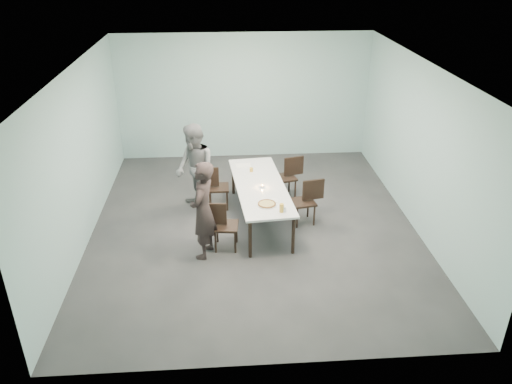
{
  "coord_description": "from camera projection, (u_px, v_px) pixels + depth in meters",
  "views": [
    {
      "loc": [
        -0.54,
        -8.16,
        4.8
      ],
      "look_at": [
        0.0,
        -0.59,
        1.0
      ],
      "focal_mm": 35.0,
      "sensor_mm": 36.0,
      "label": 1
    }
  ],
  "objects": [
    {
      "name": "pizza",
      "position": [
        267.0,
        204.0,
        8.59
      ],
      "size": [
        0.34,
        0.34,
        0.04
      ],
      "color": "white",
      "rests_on": "table"
    },
    {
      "name": "ground",
      "position": [
        254.0,
        225.0,
        9.46
      ],
      "size": [
        7.0,
        7.0,
        0.0
      ],
      "primitive_type": "plane",
      "color": "#333335",
      "rests_on": "ground"
    },
    {
      "name": "chair_near_right",
      "position": [
        307.0,
        198.0,
        9.37
      ],
      "size": [
        0.64,
        0.49,
        0.87
      ],
      "rotation": [
        0.0,
        0.0,
        3.33
      ],
      "color": "black",
      "rests_on": "ground"
    },
    {
      "name": "water_tumbler",
      "position": [
        284.0,
        209.0,
        8.38
      ],
      "size": [
        0.08,
        0.08,
        0.09
      ],
      "primitive_type": "cylinder",
      "color": "silver",
      "rests_on": "table"
    },
    {
      "name": "chair_far_right",
      "position": [
        289.0,
        174.0,
        10.35
      ],
      "size": [
        0.65,
        0.51,
        0.87
      ],
      "rotation": [
        0.0,
        0.0,
        3.39
      ],
      "color": "black",
      "rests_on": "ground"
    },
    {
      "name": "menu",
      "position": [
        243.0,
        165.0,
        10.12
      ],
      "size": [
        0.32,
        0.24,
        0.01
      ],
      "primitive_type": "cube",
      "rotation": [
        0.0,
        0.0,
        0.09
      ],
      "color": "silver",
      "rests_on": "table"
    },
    {
      "name": "chair_near_left",
      "position": [
        221.0,
        222.0,
        8.56
      ],
      "size": [
        0.63,
        0.46,
        0.87
      ],
      "rotation": [
        0.0,
        0.0,
        -0.1
      ],
      "color": "black",
      "rests_on": "ground"
    },
    {
      "name": "room_shell",
      "position": [
        254.0,
        123.0,
        8.56
      ],
      "size": [
        6.02,
        7.02,
        3.01
      ],
      "color": "#9EC6C7",
      "rests_on": "ground"
    },
    {
      "name": "diner_far",
      "position": [
        195.0,
        169.0,
        9.6
      ],
      "size": [
        0.98,
        1.07,
        1.78
      ],
      "primitive_type": "imported",
      "rotation": [
        0.0,
        0.0,
        -1.13
      ],
      "color": "slate",
      "rests_on": "ground"
    },
    {
      "name": "diner_near",
      "position": [
        203.0,
        210.0,
        8.2
      ],
      "size": [
        0.58,
        0.72,
        1.72
      ],
      "primitive_type": "imported",
      "rotation": [
        0.0,
        0.0,
        -1.88
      ],
      "color": "black",
      "rests_on": "ground"
    },
    {
      "name": "amber_tumbler",
      "position": [
        251.0,
        170.0,
        9.84
      ],
      "size": [
        0.07,
        0.07,
        0.08
      ],
      "primitive_type": "cylinder",
      "color": "gold",
      "rests_on": "table"
    },
    {
      "name": "side_plate",
      "position": [
        273.0,
        201.0,
        8.73
      ],
      "size": [
        0.18,
        0.18,
        0.01
      ],
      "primitive_type": "cylinder",
      "color": "white",
      "rests_on": "table"
    },
    {
      "name": "table",
      "position": [
        260.0,
        188.0,
        9.33
      ],
      "size": [
        1.12,
        2.67,
        0.75
      ],
      "rotation": [
        0.0,
        0.0,
        0.09
      ],
      "color": "white",
      "rests_on": "ground"
    },
    {
      "name": "beer_glass",
      "position": [
        282.0,
        208.0,
        8.34
      ],
      "size": [
        0.08,
        0.08,
        0.15
      ],
      "primitive_type": "cylinder",
      "color": "gold",
      "rests_on": "table"
    },
    {
      "name": "chair_far_left",
      "position": [
        214.0,
        184.0,
        9.9
      ],
      "size": [
        0.61,
        0.42,
        0.87
      ],
      "rotation": [
        0.0,
        0.0,
        -0.0
      ],
      "color": "black",
      "rests_on": "ground"
    },
    {
      "name": "tealight",
      "position": [
        262.0,
        186.0,
        9.21
      ],
      "size": [
        0.06,
        0.06,
        0.05
      ],
      "color": "silver",
      "rests_on": "table"
    }
  ]
}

